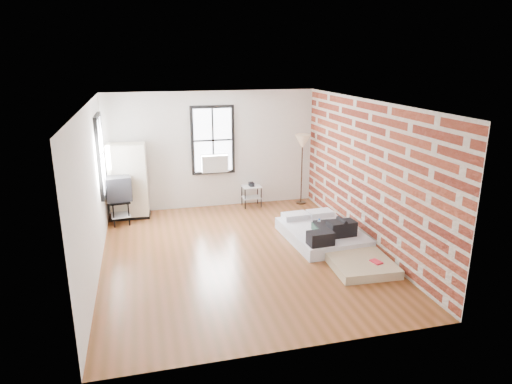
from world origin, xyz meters
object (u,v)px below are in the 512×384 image
object	(u,v)px
floor_lamp	(302,145)
tv_stand	(118,189)
mattress_main	(322,233)
wardrobe	(128,181)
side_table	(251,190)
mattress_bare	(347,248)

from	to	relation	value
floor_lamp	tv_stand	size ratio (longest dim) A/B	1.62
mattress_main	tv_stand	bearing A→B (deg)	148.57
mattress_main	floor_lamp	xyz separation A→B (m)	(0.40, 2.40, 1.33)
mattress_main	wardrobe	distance (m)	4.50
mattress_main	side_table	bearing A→B (deg)	105.93
mattress_main	floor_lamp	bearing A→B (deg)	77.11
mattress_bare	wardrobe	xyz separation A→B (m)	(-3.93, 3.15, 0.72)
wardrobe	tv_stand	xyz separation A→B (m)	(-0.21, -0.28, -0.08)
mattress_main	wardrobe	size ratio (longest dim) A/B	1.12
wardrobe	tv_stand	distance (m)	0.36
mattress_bare	floor_lamp	distance (m)	3.44
floor_lamp	side_table	bearing A→B (deg)	176.84
mattress_main	tv_stand	xyz separation A→B (m)	(-3.96, 2.11, 0.61)
tv_stand	mattress_main	bearing A→B (deg)	-34.75
wardrobe	mattress_main	bearing A→B (deg)	-28.98
mattress_bare	wardrobe	bearing A→B (deg)	144.23
tv_stand	side_table	bearing A→B (deg)	-0.15
wardrobe	floor_lamp	world-z (taller)	floor_lamp
side_table	mattress_bare	bearing A→B (deg)	-71.93
mattress_main	mattress_bare	size ratio (longest dim) A/B	0.95
mattress_bare	wardrobe	world-z (taller)	wardrobe
mattress_main	side_table	size ratio (longest dim) A/B	3.13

